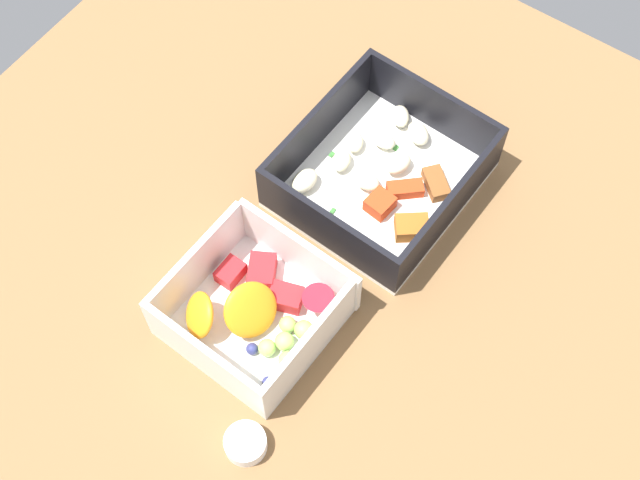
# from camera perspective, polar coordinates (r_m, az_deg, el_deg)

# --- Properties ---
(table_surface) EXTENTS (0.80, 0.80, 0.02)m
(table_surface) POSITION_cam_1_polar(r_m,az_deg,el_deg) (0.86, -0.56, -1.46)
(table_surface) COLOR brown
(table_surface) RESTS_ON ground
(pasta_container) EXTENTS (0.19, 0.17, 0.06)m
(pasta_container) POSITION_cam_1_polar(r_m,az_deg,el_deg) (0.88, 3.98, 4.26)
(pasta_container) COLOR white
(pasta_container) RESTS_ON table_surface
(fruit_bowl) EXTENTS (0.14, 0.14, 0.06)m
(fruit_bowl) POSITION_cam_1_polar(r_m,az_deg,el_deg) (0.80, -4.12, -4.47)
(fruit_bowl) COLOR white
(fruit_bowl) RESTS_ON table_surface
(paper_cup_liner) EXTENTS (0.04, 0.04, 0.02)m
(paper_cup_liner) POSITION_cam_1_polar(r_m,az_deg,el_deg) (0.78, -4.79, -12.85)
(paper_cup_liner) COLOR white
(paper_cup_liner) RESTS_ON table_surface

